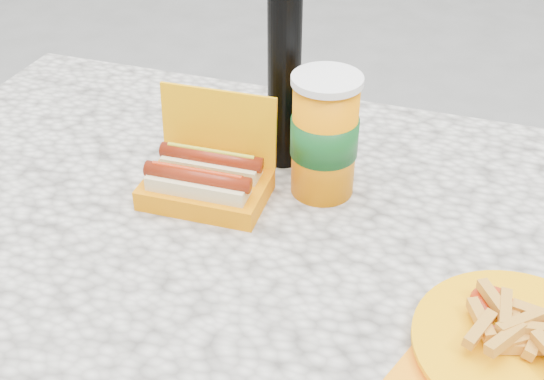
% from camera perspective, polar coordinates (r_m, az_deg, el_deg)
% --- Properties ---
extents(picnic_table, '(1.20, 0.80, 0.75)m').
position_cam_1_polar(picnic_table, '(1.04, -1.80, -7.04)').
color(picnic_table, beige).
rests_on(picnic_table, ground).
extents(hotdog_box, '(0.18, 0.13, 0.15)m').
position_cam_1_polar(hotdog_box, '(1.00, -5.50, 0.97)').
color(hotdog_box, '#FFA701').
rests_on(hotdog_box, picnic_table).
extents(fries_plate, '(0.29, 0.35, 0.05)m').
position_cam_1_polar(fries_plate, '(0.82, 19.80, -12.44)').
color(fries_plate, orange).
rests_on(fries_plate, picnic_table).
extents(soda_cup, '(0.10, 0.10, 0.19)m').
position_cam_1_polar(soda_cup, '(0.98, 4.41, 4.54)').
color(soda_cup, '#FF8700').
rests_on(soda_cup, picnic_table).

